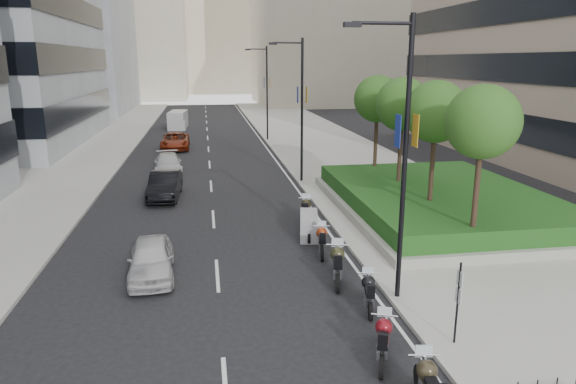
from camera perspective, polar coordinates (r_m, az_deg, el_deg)
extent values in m
plane|color=black|center=(15.82, -1.82, -14.59)|extent=(160.00, 160.00, 0.00)
cube|color=#9E9B93|center=(45.66, 4.52, 4.80)|extent=(10.00, 100.00, 0.15)
cube|color=#9E9B93|center=(45.55, -22.15, 3.75)|extent=(8.00, 100.00, 0.15)
cube|color=silver|center=(44.73, -2.11, 4.54)|extent=(0.12, 100.00, 0.01)
cube|color=silver|center=(44.40, -8.80, 4.31)|extent=(0.12, 100.00, 0.01)
cube|color=gray|center=(86.95, -25.33, 17.95)|extent=(22.00, 26.00, 30.00)
cube|color=#B7AD93|center=(97.24, 5.30, 20.46)|extent=(28.00, 24.00, 36.00)
cube|color=#B7AD93|center=(115.26, -18.26, 18.38)|extent=(26.00, 24.00, 34.00)
cube|color=#B7AD93|center=(134.26, -8.04, 19.13)|extent=(30.00, 24.00, 38.00)
cube|color=gray|center=(27.47, 16.47, -1.65)|extent=(10.00, 14.00, 0.40)
cube|color=#134316|center=(27.31, 16.55, -0.44)|extent=(9.40, 13.40, 0.80)
cylinder|color=#332319|center=(21.10, 20.13, -0.52)|extent=(0.22, 0.22, 4.00)
sphere|color=#2A4E18|center=(20.59, 20.83, 7.30)|extent=(2.80, 2.80, 2.80)
cylinder|color=#332319|center=(24.56, 15.65, 1.84)|extent=(0.22, 0.22, 4.00)
sphere|color=#2A4E18|center=(24.12, 16.12, 8.58)|extent=(2.80, 2.80, 2.80)
cylinder|color=#332319|center=(28.16, 12.29, 3.61)|extent=(0.22, 0.22, 4.00)
sphere|color=#2A4E18|center=(27.78, 12.61, 9.49)|extent=(2.80, 2.80, 2.80)
cylinder|color=#332319|center=(31.86, 9.69, 4.96)|extent=(0.22, 0.22, 4.00)
sphere|color=#2A4E18|center=(31.52, 9.91, 10.17)|extent=(2.80, 2.80, 2.80)
cylinder|color=black|center=(16.23, 12.82, 2.79)|extent=(0.16, 0.16, 9.00)
cylinder|color=black|center=(15.63, 10.50, 17.97)|extent=(1.80, 0.10, 0.10)
cube|color=black|center=(15.36, 7.16, 17.97)|extent=(0.50, 0.22, 0.14)
cube|color=#C38F16|center=(16.16, 13.97, 6.64)|extent=(0.02, 0.45, 1.00)
cube|color=navy|center=(15.95, 12.10, 6.64)|extent=(0.02, 0.45, 1.00)
cylinder|color=black|center=(32.45, 1.56, 8.81)|extent=(0.16, 0.16, 9.00)
cylinder|color=black|center=(32.16, -0.03, 16.25)|extent=(1.80, 0.10, 0.10)
cube|color=black|center=(32.03, -1.68, 16.17)|extent=(0.50, 0.22, 0.14)
cube|color=#C38F16|center=(32.42, 2.07, 10.75)|extent=(0.02, 0.45, 1.00)
cube|color=navy|center=(32.31, 1.08, 10.74)|extent=(0.02, 0.45, 1.00)
cylinder|color=black|center=(50.19, -2.34, 10.79)|extent=(0.16, 0.16, 9.00)
cylinder|color=black|center=(50.00, -3.45, 15.57)|extent=(1.80, 0.10, 0.10)
cube|color=black|center=(49.92, -4.52, 15.50)|extent=(0.50, 0.22, 0.14)
cube|color=#C38F16|center=(50.17, -2.03, 12.04)|extent=(0.02, 0.45, 1.00)
cube|color=navy|center=(50.10, -2.68, 12.04)|extent=(0.02, 0.45, 1.00)
cylinder|color=black|center=(14.88, 18.30, -11.92)|extent=(0.06, 0.06, 2.50)
cube|color=silver|center=(14.56, 18.55, -9.09)|extent=(0.02, 0.32, 0.42)
cube|color=silver|center=(14.76, 18.39, -10.88)|extent=(0.02, 0.32, 0.42)
cylinder|color=black|center=(13.40, 14.37, -19.38)|extent=(0.21, 0.64, 0.62)
sphere|color=#312A1B|center=(12.68, 15.18, -18.58)|extent=(0.48, 0.48, 0.48)
cylinder|color=silver|center=(12.79, 14.90, -17.10)|extent=(0.74, 0.16, 0.05)
cylinder|color=black|center=(13.64, 10.33, -18.56)|extent=(0.32, 0.60, 0.60)
cylinder|color=black|center=(14.95, 10.57, -15.39)|extent=(0.32, 0.60, 0.60)
cube|color=silver|center=(14.17, 10.48, -16.44)|extent=(0.57, 0.86, 0.40)
sphere|color=maroon|center=(14.26, 10.60, -14.53)|extent=(0.46, 0.46, 0.46)
cube|color=black|center=(13.76, 10.50, -15.95)|extent=(0.51, 0.77, 0.15)
cylinder|color=silver|center=(14.39, 10.67, -13.30)|extent=(0.68, 0.30, 0.05)
cylinder|color=black|center=(16.17, 9.15, -12.95)|extent=(0.24, 0.58, 0.57)
cylinder|color=black|center=(17.49, 8.72, -10.75)|extent=(0.24, 0.58, 0.57)
cube|color=silver|center=(16.72, 8.96, -11.39)|extent=(0.44, 0.82, 0.39)
sphere|color=black|center=(16.84, 8.92, -9.88)|extent=(0.44, 0.44, 0.44)
cube|color=black|center=(16.35, 9.08, -10.89)|extent=(0.41, 0.73, 0.15)
cylinder|color=silver|center=(16.99, 8.87, -8.92)|extent=(0.67, 0.20, 0.05)
cylinder|color=black|center=(17.76, 5.54, -10.04)|extent=(0.29, 0.69, 0.67)
cylinder|color=black|center=(19.36, 5.45, -7.91)|extent=(0.29, 0.69, 0.67)
cube|color=silver|center=(18.43, 5.51, -8.47)|extent=(0.53, 0.97, 0.46)
sphere|color=#2F2F1A|center=(18.61, 5.52, -6.87)|extent=(0.52, 0.52, 0.52)
cube|color=black|center=(18.00, 5.55, -7.85)|extent=(0.49, 0.86, 0.17)
cylinder|color=silver|center=(18.80, 5.53, -5.87)|extent=(0.79, 0.24, 0.05)
cylinder|color=black|center=(20.33, 3.83, -6.88)|extent=(0.22, 0.60, 0.59)
cylinder|color=black|center=(21.76, 3.69, -5.43)|extent=(0.22, 0.60, 0.59)
cube|color=silver|center=(20.94, 3.77, -5.76)|extent=(0.43, 0.85, 0.40)
sphere|color=maroon|center=(21.12, 3.76, -4.55)|extent=(0.46, 0.46, 0.46)
cube|color=black|center=(20.57, 3.81, -5.24)|extent=(0.40, 0.75, 0.15)
cylinder|color=silver|center=(21.29, 3.74, -3.79)|extent=(0.70, 0.18, 0.05)
cylinder|color=black|center=(22.20, 2.35, -5.05)|extent=(0.21, 0.56, 0.55)
cylinder|color=black|center=(23.54, 2.30, -3.90)|extent=(0.21, 0.56, 0.55)
cube|color=gray|center=(22.77, 2.33, -3.74)|extent=(1.09, 1.98, 1.11)
cylinder|color=black|center=(24.06, 1.91, -3.38)|extent=(0.27, 0.65, 0.64)
cylinder|color=black|center=(25.64, 2.07, -2.25)|extent=(0.27, 0.65, 0.64)
cube|color=silver|center=(24.75, 2.00, -2.44)|extent=(0.51, 0.93, 0.43)
sphere|color=black|center=(24.96, 2.04, -1.36)|extent=(0.50, 0.50, 0.50)
cube|color=black|center=(24.35, 1.97, -1.91)|extent=(0.46, 0.82, 0.17)
cylinder|color=silver|center=(25.17, 2.07, -0.69)|extent=(0.76, 0.23, 0.05)
imported|color=#B9B9BB|center=(19.43, -14.95, -7.21)|extent=(1.81, 4.02, 1.34)
imported|color=black|center=(30.08, -13.52, 0.72)|extent=(1.83, 4.66, 1.51)
imported|color=#ADADAF|center=(36.97, -13.19, 3.10)|extent=(2.22, 4.67, 1.31)
imported|color=maroon|center=(46.87, -12.42, 5.56)|extent=(2.46, 5.26, 1.46)
cube|color=#AEAEB0|center=(61.26, -12.13, 7.84)|extent=(2.20, 4.86, 1.98)
cube|color=#AEAEB0|center=(59.53, -12.19, 7.20)|extent=(1.89, 1.28, 1.04)
cylinder|color=black|center=(59.69, -12.90, 7.00)|extent=(0.24, 0.66, 0.66)
cylinder|color=black|center=(59.62, -11.44, 7.06)|extent=(0.24, 0.66, 0.66)
cylinder|color=black|center=(62.88, -12.73, 7.36)|extent=(0.24, 0.66, 0.66)
cylinder|color=black|center=(62.80, -11.35, 7.43)|extent=(0.24, 0.66, 0.66)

